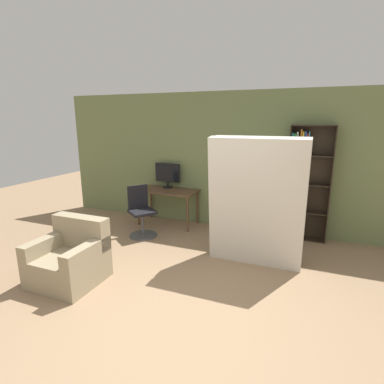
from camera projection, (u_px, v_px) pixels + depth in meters
name	position (u px, v px, depth m)	size (l,w,h in m)	color
ground_plane	(165.00, 329.00, 3.18)	(16.00, 16.00, 0.00)	#937556
wall_back	(241.00, 162.00, 5.87)	(8.00, 0.06, 2.70)	#6B7A4C
desk	(168.00, 195.00, 6.23)	(1.24, 0.66, 0.74)	brown
monitor	(167.00, 174.00, 6.36)	(0.57, 0.22, 0.52)	black
office_chair	(141.00, 216.00, 5.66)	(0.62, 0.62, 0.96)	#4C4C51
bookshelf	(303.00, 185.00, 5.41)	(0.74, 0.26, 2.07)	#2D2319
mattress_near	(256.00, 204.00, 4.37)	(1.39, 0.39, 1.94)	beige
mattress_far	(258.00, 201.00, 4.55)	(1.39, 0.28, 1.93)	beige
armchair	(71.00, 258.00, 4.08)	(0.85, 0.80, 0.85)	gray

